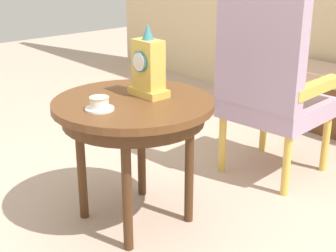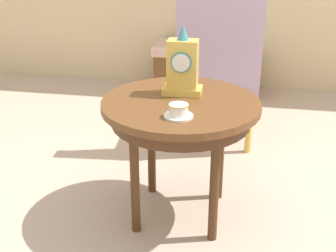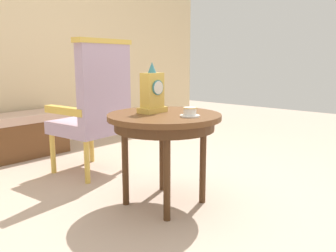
% 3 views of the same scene
% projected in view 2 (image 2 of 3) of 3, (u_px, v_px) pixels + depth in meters
% --- Properties ---
extents(ground_plane, '(10.00, 10.00, 0.00)m').
position_uv_depth(ground_plane, '(189.00, 220.00, 2.32)').
color(ground_plane, '#BCA38E').
extents(side_table, '(0.75, 0.75, 0.62)m').
position_uv_depth(side_table, '(181.00, 115.00, 2.16)').
color(side_table, brown).
rests_on(side_table, ground).
extents(teacup_left, '(0.13, 0.13, 0.06)m').
position_uv_depth(teacup_left, '(179.00, 111.00, 1.93)').
color(teacup_left, white).
rests_on(teacup_left, side_table).
extents(mantel_clock, '(0.19, 0.11, 0.34)m').
position_uv_depth(mantel_clock, '(182.00, 67.00, 2.16)').
color(mantel_clock, gold).
rests_on(mantel_clock, side_table).
extents(armchair, '(0.59, 0.57, 1.14)m').
position_uv_depth(armchair, '(218.00, 60.00, 2.90)').
color(armchair, '#B299B7').
rests_on(armchair, ground).
extents(window_bench, '(0.91, 0.40, 0.44)m').
position_uv_depth(window_bench, '(206.00, 69.00, 4.00)').
color(window_bench, '#CCA893').
rests_on(window_bench, ground).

